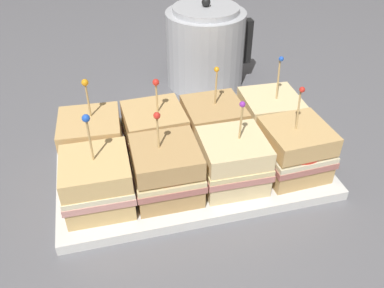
{
  "coord_description": "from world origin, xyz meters",
  "views": [
    {
      "loc": [
        -0.14,
        -0.55,
        0.49
      ],
      "look_at": [
        0.0,
        0.0,
        0.07
      ],
      "focal_mm": 38.0,
      "sensor_mm": 36.0,
      "label": 1
    }
  ],
  "objects_px": {
    "serving_platter": "(192,169)",
    "sandwich_back_center_right": "(213,125)",
    "sandwich_front_center_left": "(166,171)",
    "kettle_steel": "(205,47)",
    "sandwich_front_far_left": "(97,182)",
    "sandwich_back_far_left": "(92,141)",
    "sandwich_back_far_right": "(269,117)",
    "sandwich_front_far_right": "(295,150)",
    "sandwich_front_center_right": "(232,161)",
    "sandwich_back_center_left": "(155,132)"
  },
  "relations": [
    {
      "from": "sandwich_front_far_left",
      "to": "sandwich_front_far_right",
      "type": "relative_size",
      "value": 0.99
    },
    {
      "from": "serving_platter",
      "to": "sandwich_back_far_right",
      "type": "relative_size",
      "value": 2.79
    },
    {
      "from": "sandwich_back_far_left",
      "to": "kettle_steel",
      "type": "height_order",
      "value": "kettle_steel"
    },
    {
      "from": "sandwich_front_far_left",
      "to": "sandwich_front_center_left",
      "type": "xyz_separation_m",
      "value": [
        0.11,
        -0.0,
        0.0
      ]
    },
    {
      "from": "sandwich_front_far_left",
      "to": "kettle_steel",
      "type": "distance_m",
      "value": 0.48
    },
    {
      "from": "sandwich_front_far_right",
      "to": "serving_platter",
      "type": "bearing_deg",
      "value": 161.22
    },
    {
      "from": "sandwich_front_center_left",
      "to": "sandwich_back_center_right",
      "type": "relative_size",
      "value": 0.95
    },
    {
      "from": "serving_platter",
      "to": "sandwich_front_far_right",
      "type": "distance_m",
      "value": 0.18
    },
    {
      "from": "serving_platter",
      "to": "sandwich_front_center_right",
      "type": "distance_m",
      "value": 0.1
    },
    {
      "from": "sandwich_front_far_left",
      "to": "sandwich_front_far_right",
      "type": "height_order",
      "value": "sandwich_front_far_right"
    },
    {
      "from": "sandwich_front_far_left",
      "to": "sandwich_front_center_left",
      "type": "height_order",
      "value": "sandwich_front_far_left"
    },
    {
      "from": "sandwich_back_far_right",
      "to": "kettle_steel",
      "type": "bearing_deg",
      "value": 99.89
    },
    {
      "from": "sandwich_back_center_right",
      "to": "sandwich_front_far_right",
      "type": "bearing_deg",
      "value": -44.63
    },
    {
      "from": "sandwich_back_center_right",
      "to": "kettle_steel",
      "type": "height_order",
      "value": "kettle_steel"
    },
    {
      "from": "sandwich_back_far_left",
      "to": "sandwich_back_center_left",
      "type": "bearing_deg",
      "value": -0.44
    },
    {
      "from": "serving_platter",
      "to": "sandwich_back_center_right",
      "type": "height_order",
      "value": "sandwich_back_center_right"
    },
    {
      "from": "sandwich_front_center_right",
      "to": "kettle_steel",
      "type": "xyz_separation_m",
      "value": [
        0.06,
        0.39,
        0.03
      ]
    },
    {
      "from": "serving_platter",
      "to": "sandwich_back_far_right",
      "type": "bearing_deg",
      "value": 17.87
    },
    {
      "from": "sandwich_back_center_right",
      "to": "sandwich_front_center_right",
      "type": "bearing_deg",
      "value": -90.02
    },
    {
      "from": "sandwich_front_center_right",
      "to": "kettle_steel",
      "type": "distance_m",
      "value": 0.4
    },
    {
      "from": "serving_platter",
      "to": "sandwich_back_far_right",
      "type": "distance_m",
      "value": 0.18
    },
    {
      "from": "sandwich_front_far_right",
      "to": "sandwich_back_far_right",
      "type": "bearing_deg",
      "value": 89.52
    },
    {
      "from": "sandwich_back_center_right",
      "to": "sandwich_back_far_right",
      "type": "height_order",
      "value": "sandwich_back_far_right"
    },
    {
      "from": "serving_platter",
      "to": "sandwich_front_far_right",
      "type": "height_order",
      "value": "sandwich_front_far_right"
    },
    {
      "from": "sandwich_front_center_left",
      "to": "sandwich_back_far_right",
      "type": "distance_m",
      "value": 0.25
    },
    {
      "from": "sandwich_front_far_right",
      "to": "sandwich_back_center_right",
      "type": "distance_m",
      "value": 0.16
    },
    {
      "from": "sandwich_front_far_right",
      "to": "kettle_steel",
      "type": "height_order",
      "value": "kettle_steel"
    },
    {
      "from": "sandwich_front_center_right",
      "to": "sandwich_front_far_right",
      "type": "distance_m",
      "value": 0.11
    },
    {
      "from": "sandwich_front_center_right",
      "to": "sandwich_back_center_right",
      "type": "xyz_separation_m",
      "value": [
        0.0,
        0.11,
        0.0
      ]
    },
    {
      "from": "sandwich_front_center_right",
      "to": "sandwich_front_far_right",
      "type": "bearing_deg",
      "value": 0.15
    },
    {
      "from": "sandwich_front_center_left",
      "to": "kettle_steel",
      "type": "xyz_separation_m",
      "value": [
        0.18,
        0.39,
        0.03
      ]
    },
    {
      "from": "sandwich_front_center_left",
      "to": "kettle_steel",
      "type": "height_order",
      "value": "kettle_steel"
    },
    {
      "from": "sandwich_front_center_right",
      "to": "sandwich_back_center_right",
      "type": "distance_m",
      "value": 0.11
    },
    {
      "from": "sandwich_front_center_right",
      "to": "sandwich_back_far_left",
      "type": "height_order",
      "value": "sandwich_back_far_left"
    },
    {
      "from": "sandwich_back_center_left",
      "to": "sandwich_front_far_left",
      "type": "bearing_deg",
      "value": -135.28
    },
    {
      "from": "sandwich_back_far_right",
      "to": "kettle_steel",
      "type": "distance_m",
      "value": 0.29
    },
    {
      "from": "sandwich_front_center_left",
      "to": "sandwich_front_far_right",
      "type": "bearing_deg",
      "value": -0.15
    },
    {
      "from": "sandwich_back_far_right",
      "to": "kettle_steel",
      "type": "relative_size",
      "value": 0.81
    },
    {
      "from": "kettle_steel",
      "to": "sandwich_back_far_left",
      "type": "bearing_deg",
      "value": -135.67
    },
    {
      "from": "sandwich_back_far_right",
      "to": "sandwich_front_far_left",
      "type": "bearing_deg",
      "value": -161.9
    },
    {
      "from": "sandwich_front_center_right",
      "to": "kettle_steel",
      "type": "bearing_deg",
      "value": 80.73
    },
    {
      "from": "sandwich_front_far_left",
      "to": "sandwich_front_center_right",
      "type": "bearing_deg",
      "value": -0.53
    },
    {
      "from": "serving_platter",
      "to": "sandwich_back_far_right",
      "type": "height_order",
      "value": "sandwich_back_far_right"
    },
    {
      "from": "serving_platter",
      "to": "kettle_steel",
      "type": "relative_size",
      "value": 2.26
    },
    {
      "from": "sandwich_back_far_left",
      "to": "sandwich_back_center_right",
      "type": "relative_size",
      "value": 1.0
    },
    {
      "from": "sandwich_front_center_left",
      "to": "sandwich_back_center_left",
      "type": "distance_m",
      "value": 0.11
    },
    {
      "from": "sandwich_back_center_left",
      "to": "kettle_steel",
      "type": "xyz_separation_m",
      "value": [
        0.17,
        0.28,
        0.03
      ]
    },
    {
      "from": "sandwich_front_far_left",
      "to": "kettle_steel",
      "type": "bearing_deg",
      "value": 53.88
    },
    {
      "from": "sandwich_front_center_right",
      "to": "sandwich_back_center_right",
      "type": "bearing_deg",
      "value": 89.98
    },
    {
      "from": "sandwich_back_far_right",
      "to": "kettle_steel",
      "type": "xyz_separation_m",
      "value": [
        -0.05,
        0.28,
        0.03
      ]
    }
  ]
}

